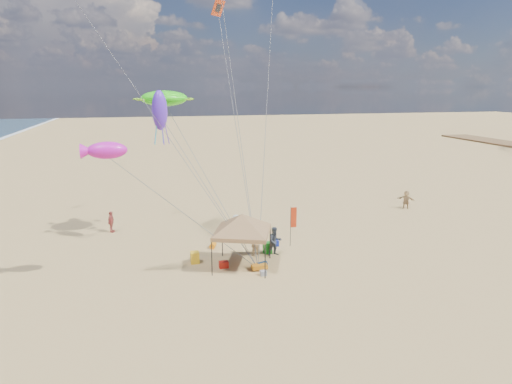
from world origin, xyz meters
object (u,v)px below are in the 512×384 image
person_near_a (255,241)px  person_far_c (406,199)px  chair_green (267,248)px  beach_cart (259,266)px  person_near_c (236,226)px  cooler_red (224,265)px  person_near_b (275,241)px  canopy_tent (242,216)px  chair_yellow (195,257)px  cooler_blue (274,243)px  feather_flag (293,220)px  person_far_a (111,222)px

person_near_a → person_far_c: 17.10m
chair_green → beach_cart: size_ratio=0.78×
person_near_c → beach_cart: bearing=80.7°
person_far_c → cooler_red: bearing=-109.7°
cooler_red → beach_cart: cooler_red is taller
person_near_a → person_far_c: (15.34, 7.54, -0.13)m
person_near_a → person_near_b: bearing=136.8°
chair_green → person_near_a: 1.05m
canopy_tent → chair_yellow: bearing=155.5°
cooler_blue → person_far_c: bearing=24.6°
chair_yellow → person_near_b: bearing=0.7°
feather_flag → beach_cart: 4.82m
canopy_tent → feather_flag: size_ratio=2.09×
cooler_red → person_near_b: size_ratio=0.29×
feather_flag → person_far_a: size_ratio=1.73×
person_near_c → person_near_a: bearing=86.6°
person_near_b → canopy_tent: bearing=-160.2°
feather_flag → beach_cart: (-3.11, -3.31, -1.62)m
cooler_red → chair_green: bearing=28.3°
feather_flag → person_far_a: (-11.84, 5.90, -1.04)m
chair_green → person_near_b: size_ratio=0.38×
person_near_a → canopy_tent: bearing=26.3°
chair_green → person_near_c: (-1.34, 3.36, 0.48)m
cooler_blue → person_far_a: (-10.67, 5.64, 0.59)m
beach_cart → person_near_a: (0.30, 2.30, 0.73)m
beach_cart → person_near_b: size_ratio=0.49×
person_near_b → person_far_c: person_near_b is taller
feather_flag → person_far_a: bearing=153.5°
cooler_red → person_near_a: bearing=33.8°
person_far_a → canopy_tent: bearing=-118.7°
feather_flag → chair_green: feather_flag is taller
chair_yellow → person_far_c: (19.15, 7.93, 0.45)m
chair_yellow → person_near_a: bearing=5.8°
person_far_a → person_far_c: bearing=-70.0°
cooler_blue → beach_cart: (-1.94, -3.57, 0.01)m
feather_flag → person_far_c: 14.17m
chair_green → person_near_c: 3.65m
beach_cart → person_near_b: person_near_b is taller
person_near_c → person_near_b: bearing=102.4°
canopy_tent → cooler_blue: canopy_tent is taller
person_near_a → beach_cart: bearing=54.7°
person_far_c → person_near_a: bearing=-110.8°
cooler_blue → person_near_a: (-1.63, -1.27, 0.74)m
chair_green → beach_cart: bearing=-115.1°
cooler_blue → person_near_b: (-0.44, -1.60, 0.73)m
feather_flag → chair_green: 2.58m
person_near_b → cooler_blue: bearing=66.2°
canopy_tent → chair_green: (2.01, 1.76, -2.74)m
person_near_b → person_near_c: 4.21m
person_near_a → cooler_red: bearing=6.0°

